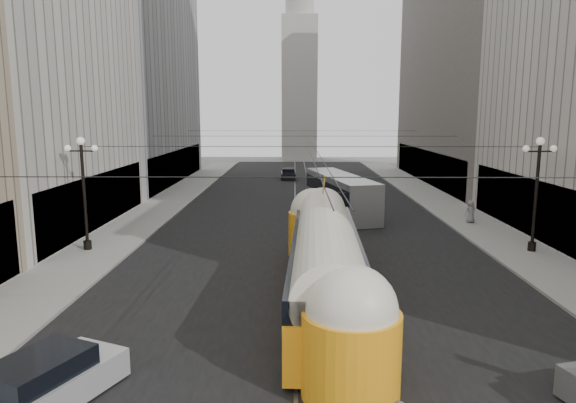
{
  "coord_description": "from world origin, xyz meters",
  "views": [
    {
      "loc": [
        -0.8,
        -10.25,
        7.72
      ],
      "look_at": [
        -1.11,
        13.67,
        3.67
      ],
      "focal_mm": 32.0,
      "sensor_mm": 36.0,
      "label": 1
    }
  ],
  "objects_px": {
    "city_bus": "(340,193)",
    "pedestrian_crossing_a": "(313,367)",
    "sedan_silver": "(40,386)",
    "streetcar": "(326,259)",
    "pedestrian_sidewalk_right": "(471,212)"
  },
  "relations": [
    {
      "from": "streetcar",
      "to": "pedestrian_crossing_a",
      "type": "relative_size",
      "value": 9.96
    },
    {
      "from": "city_bus",
      "to": "pedestrian_crossing_a",
      "type": "distance_m",
      "value": 27.07
    },
    {
      "from": "streetcar",
      "to": "city_bus",
      "type": "height_order",
      "value": "streetcar"
    },
    {
      "from": "city_bus",
      "to": "pedestrian_sidewalk_right",
      "type": "distance_m",
      "value": 9.86
    },
    {
      "from": "streetcar",
      "to": "pedestrian_sidewalk_right",
      "type": "distance_m",
      "value": 19.04
    },
    {
      "from": "city_bus",
      "to": "sedan_silver",
      "type": "relative_size",
      "value": 2.45
    },
    {
      "from": "pedestrian_sidewalk_right",
      "to": "streetcar",
      "type": "bearing_deg",
      "value": 36.29
    },
    {
      "from": "sedan_silver",
      "to": "streetcar",
      "type": "bearing_deg",
      "value": 45.28
    },
    {
      "from": "city_bus",
      "to": "pedestrian_sidewalk_right",
      "type": "xyz_separation_m",
      "value": [
        8.92,
        -4.15,
        -0.72
      ]
    },
    {
      "from": "sedan_silver",
      "to": "pedestrian_crossing_a",
      "type": "xyz_separation_m",
      "value": [
        7.23,
        0.71,
        0.2
      ]
    },
    {
      "from": "streetcar",
      "to": "pedestrian_crossing_a",
      "type": "distance_m",
      "value": 7.48
    },
    {
      "from": "pedestrian_crossing_a",
      "to": "pedestrian_sidewalk_right",
      "type": "height_order",
      "value": "pedestrian_sidewalk_right"
    },
    {
      "from": "city_bus",
      "to": "pedestrian_crossing_a",
      "type": "relative_size",
      "value": 7.11
    },
    {
      "from": "sedan_silver",
      "to": "pedestrian_crossing_a",
      "type": "bearing_deg",
      "value": 5.58
    },
    {
      "from": "streetcar",
      "to": "sedan_silver",
      "type": "height_order",
      "value": "streetcar"
    }
  ]
}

